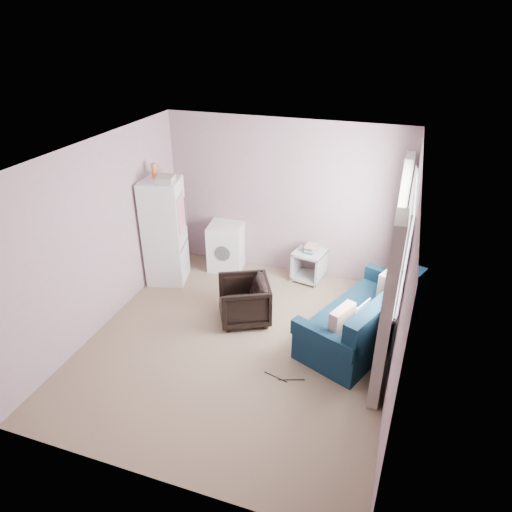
{
  "coord_description": "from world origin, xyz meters",
  "views": [
    {
      "loc": [
        1.74,
        -4.42,
        3.81
      ],
      "look_at": [
        0.05,
        0.6,
        1.0
      ],
      "focal_mm": 32.0,
      "sensor_mm": 36.0,
      "label": 1
    }
  ],
  "objects": [
    {
      "name": "room",
      "position": [
        0.02,
        0.01,
        1.25
      ],
      "size": [
        3.84,
        4.24,
        2.54
      ],
      "color": "#846D56",
      "rests_on": "ground"
    },
    {
      "name": "armchair",
      "position": [
        -0.1,
        0.53,
        0.34
      ],
      "size": [
        0.86,
        0.87,
        0.69
      ],
      "primitive_type": "imported",
      "rotation": [
        0.0,
        0.0,
        -1.12
      ],
      "color": "black",
      "rests_on": "ground"
    },
    {
      "name": "fridge",
      "position": [
        -1.64,
        1.2,
        0.85
      ],
      "size": [
        0.7,
        0.7,
        1.91
      ],
      "rotation": [
        0.0,
        0.0,
        0.25
      ],
      "color": "silver",
      "rests_on": "ground"
    },
    {
      "name": "washing_machine",
      "position": [
        -0.9,
        1.87,
        0.41
      ],
      "size": [
        0.62,
        0.62,
        0.78
      ],
      "rotation": [
        0.0,
        0.0,
        0.14
      ],
      "color": "silver",
      "rests_on": "ground"
    },
    {
      "name": "side_table",
      "position": [
        0.51,
        1.9,
        0.3
      ],
      "size": [
        0.54,
        0.54,
        0.63
      ],
      "rotation": [
        0.0,
        0.0,
        -0.18
      ],
      "color": "#A8A6A4",
      "rests_on": "ground"
    },
    {
      "name": "sofa",
      "position": [
        1.54,
        0.58,
        0.31
      ],
      "size": [
        1.53,
        2.07,
        0.84
      ],
      "rotation": [
        0.0,
        0.0,
        -0.4
      ],
      "color": "#0C2538",
      "rests_on": "ground"
    },
    {
      "name": "window_dressing",
      "position": [
        1.78,
        0.7,
        1.11
      ],
      "size": [
        0.17,
        2.62,
        2.18
      ],
      "color": "white",
      "rests_on": "ground"
    },
    {
      "name": "floor_cables",
      "position": [
        0.75,
        -0.45,
        0.01
      ],
      "size": [
        0.49,
        0.12,
        0.01
      ],
      "rotation": [
        0.0,
        0.0,
        0.07
      ],
      "color": "black",
      "rests_on": "ground"
    }
  ]
}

